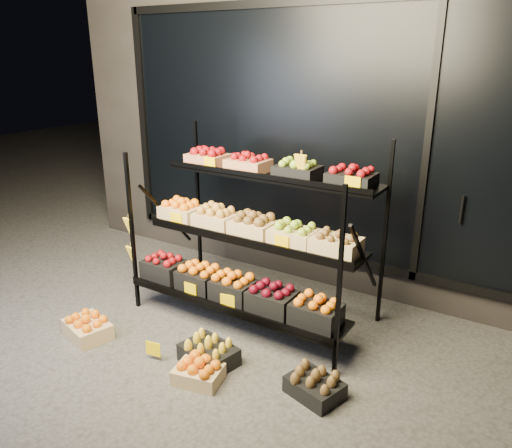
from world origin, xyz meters
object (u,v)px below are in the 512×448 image
Objects in this scene: display_rack at (249,237)px; floor_crate_left at (87,327)px; floor_crate_midleft at (209,352)px; floor_crate_midright at (198,372)px.

display_rack is 1.59m from floor_crate_left.
floor_crate_left is 1.15m from floor_crate_midleft.
display_rack is at bearing 111.66° from floor_crate_midleft.
display_rack reaches higher than floor_crate_left.
display_rack is 4.57× the size of floor_crate_midleft.
floor_crate_midleft is (1.12, 0.25, 0.00)m from floor_crate_left.
floor_crate_midright is at bearing -78.05° from display_rack.
floor_crate_midright is at bearing -59.28° from floor_crate_midleft.
floor_crate_left is (-0.98, -1.05, -0.69)m from display_rack.
floor_crate_midright is (0.22, -1.02, -0.70)m from display_rack.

